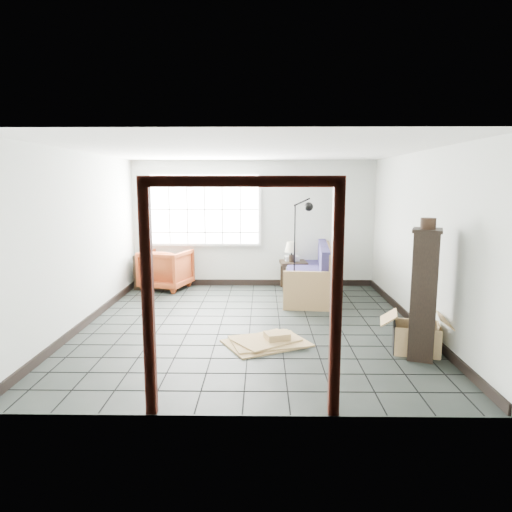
{
  "coord_description": "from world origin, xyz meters",
  "views": [
    {
      "loc": [
        0.19,
        -6.69,
        2.13
      ],
      "look_at": [
        0.09,
        0.3,
        1.02
      ],
      "focal_mm": 32.0,
      "sensor_mm": 36.0,
      "label": 1
    }
  ],
  "objects_px": {
    "futon_sofa": "(312,277)",
    "armchair": "(166,267)",
    "side_table": "(293,266)",
    "tall_shelf": "(424,293)"
  },
  "relations": [
    {
      "from": "futon_sofa",
      "to": "armchair",
      "type": "height_order",
      "value": "futon_sofa"
    },
    {
      "from": "side_table",
      "to": "armchair",
      "type": "bearing_deg",
      "value": 180.0
    },
    {
      "from": "futon_sofa",
      "to": "side_table",
      "type": "height_order",
      "value": "futon_sofa"
    },
    {
      "from": "armchair",
      "to": "side_table",
      "type": "distance_m",
      "value": 2.59
    },
    {
      "from": "futon_sofa",
      "to": "armchair",
      "type": "relative_size",
      "value": 2.59
    },
    {
      "from": "tall_shelf",
      "to": "futon_sofa",
      "type": "bearing_deg",
      "value": 128.64
    },
    {
      "from": "side_table",
      "to": "tall_shelf",
      "type": "relative_size",
      "value": 0.36
    },
    {
      "from": "futon_sofa",
      "to": "armchair",
      "type": "xyz_separation_m",
      "value": [
        -2.9,
        0.52,
        0.09
      ]
    },
    {
      "from": "futon_sofa",
      "to": "tall_shelf",
      "type": "xyz_separation_m",
      "value": [
        1.02,
        -3.15,
        0.46
      ]
    },
    {
      "from": "side_table",
      "to": "tall_shelf",
      "type": "bearing_deg",
      "value": -69.99
    }
  ]
}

